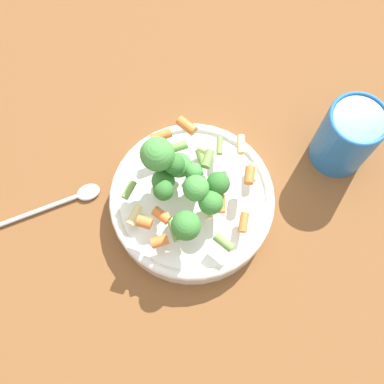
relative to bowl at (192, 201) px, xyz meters
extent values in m
plane|color=brown|center=(0.00, 0.00, -0.02)|extent=(3.00, 3.00, 0.00)
cylinder|color=white|center=(0.00, 0.00, -0.01)|extent=(0.24, 0.24, 0.04)
torus|color=white|center=(0.00, 0.00, 0.01)|extent=(0.24, 0.24, 0.01)
cylinder|color=#8CB766|center=(0.03, -0.03, 0.03)|extent=(0.01, 0.01, 0.01)
sphere|color=#3D8438|center=(0.03, -0.03, 0.05)|extent=(0.03, 0.03, 0.03)
cylinder|color=#8CB766|center=(-0.03, 0.02, 0.05)|extent=(0.01, 0.01, 0.01)
sphere|color=#33722D|center=(-0.03, 0.02, 0.07)|extent=(0.03, 0.03, 0.03)
cylinder|color=#8CB766|center=(-0.01, -0.02, 0.04)|extent=(0.01, 0.01, 0.01)
sphere|color=#479342|center=(-0.01, -0.02, 0.06)|extent=(0.03, 0.03, 0.03)
cylinder|color=#8CB766|center=(0.04, 0.05, 0.05)|extent=(0.01, 0.01, 0.01)
sphere|color=#3D8438|center=(0.04, 0.05, 0.07)|extent=(0.04, 0.04, 0.04)
cylinder|color=#8CB766|center=(-0.01, 0.03, 0.04)|extent=(0.01, 0.01, 0.01)
sphere|color=#3D8438|center=(-0.01, 0.03, 0.06)|extent=(0.03, 0.03, 0.03)
cylinder|color=#8CB766|center=(0.04, -0.01, 0.05)|extent=(0.01, 0.01, 0.01)
sphere|color=#33722D|center=(0.04, -0.01, 0.07)|extent=(0.03, 0.03, 0.03)
cylinder|color=#8CB766|center=(0.02, -0.05, 0.07)|extent=(0.02, 0.02, 0.02)
sphere|color=#479342|center=(0.02, -0.05, 0.10)|extent=(0.05, 0.05, 0.05)
cylinder|color=#8CB766|center=(0.01, -0.03, 0.06)|extent=(0.01, 0.01, 0.01)
sphere|color=#33722D|center=(0.01, -0.03, 0.08)|extent=(0.03, 0.03, 0.03)
cylinder|color=#8CB766|center=(0.00, 0.01, 0.06)|extent=(0.01, 0.01, 0.01)
sphere|color=#479342|center=(0.00, 0.01, 0.08)|extent=(0.04, 0.04, 0.04)
cylinder|color=#8CB766|center=(0.00, -0.04, 0.04)|extent=(0.01, 0.01, 0.01)
sphere|color=#479342|center=(0.00, -0.04, 0.06)|extent=(0.04, 0.04, 0.04)
cylinder|color=beige|center=(-0.04, -0.04, 0.06)|extent=(0.02, 0.03, 0.01)
cylinder|color=#729E4C|center=(0.05, 0.04, 0.05)|extent=(0.02, 0.03, 0.01)
cylinder|color=#729E4C|center=(-0.04, -0.02, 0.06)|extent=(0.03, 0.03, 0.01)
cylinder|color=#729E4C|center=(-0.01, -0.06, 0.07)|extent=(0.03, 0.02, 0.01)
cylinder|color=orange|center=(0.07, 0.04, 0.04)|extent=(0.03, 0.02, 0.01)
cylinder|color=orange|center=(-0.04, -0.08, 0.06)|extent=(0.02, 0.03, 0.01)
cylinder|color=orange|center=(0.08, 0.01, 0.07)|extent=(0.02, 0.02, 0.01)
cylinder|color=#729E4C|center=(0.00, 0.08, 0.05)|extent=(0.02, 0.03, 0.01)
cylinder|color=#729E4C|center=(0.08, -0.04, 0.05)|extent=(0.03, 0.02, 0.01)
cylinder|color=orange|center=(-0.08, 0.02, 0.06)|extent=(0.03, 0.03, 0.01)
cylinder|color=beige|center=(-0.01, 0.03, 0.04)|extent=(0.02, 0.03, 0.01)
cylinder|color=beige|center=(-0.09, -0.02, 0.06)|extent=(0.02, 0.03, 0.01)
cylinder|color=orange|center=(-0.02, 0.04, 0.05)|extent=(0.02, 0.03, 0.01)
cylinder|color=beige|center=(-0.09, 0.02, 0.03)|extent=(0.02, 0.03, 0.01)
cylinder|color=orange|center=(0.00, -0.09, 0.06)|extent=(0.03, 0.02, 0.01)
cylinder|color=beige|center=(-0.01, 0.00, 0.05)|extent=(0.03, 0.03, 0.01)
cylinder|color=#729E4C|center=(-0.04, -0.04, 0.03)|extent=(0.02, 0.03, 0.01)
cylinder|color=beige|center=(0.09, -0.01, 0.03)|extent=(0.03, 0.03, 0.01)
cylinder|color=orange|center=(-0.04, 0.07, 0.04)|extent=(0.03, 0.03, 0.01)
cylinder|color=#729E4C|center=(-0.07, -0.04, 0.04)|extent=(0.02, 0.03, 0.01)
cylinder|color=orange|center=(0.05, 0.01, 0.05)|extent=(0.02, 0.03, 0.01)
cylinder|color=#2366B2|center=(-0.24, 0.04, 0.03)|extent=(0.08, 0.08, 0.11)
torus|color=#2366B2|center=(-0.24, 0.04, 0.09)|extent=(0.08, 0.08, 0.01)
cylinder|color=silver|center=(0.23, -0.11, -0.02)|extent=(0.16, 0.03, 0.01)
ellipsoid|color=silver|center=(0.13, -0.10, -0.02)|extent=(0.04, 0.03, 0.01)
camera|label=1|loc=(0.11, 0.19, 0.63)|focal=42.00mm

